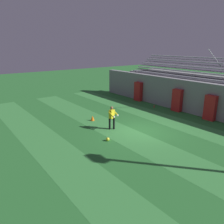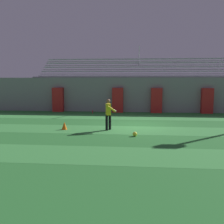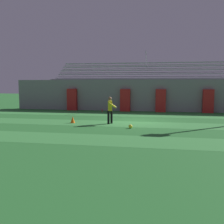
% 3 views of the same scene
% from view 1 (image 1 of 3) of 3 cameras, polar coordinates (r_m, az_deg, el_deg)
% --- Properties ---
extents(ground_plane, '(80.00, 80.00, 0.00)m').
position_cam_1_polar(ground_plane, '(15.27, 7.65, -4.94)').
color(ground_plane, '#286B2D').
extents(turf_stripe_near, '(28.00, 2.33, 0.01)m').
position_cam_1_polar(turf_stripe_near, '(12.14, -13.31, -11.26)').
color(turf_stripe_near, '#38843D').
rests_on(turf_stripe_near, ground).
extents(turf_stripe_mid, '(28.00, 2.33, 0.01)m').
position_cam_1_polar(turf_stripe_mid, '(14.41, 3.84, -6.17)').
color(turf_stripe_mid, '#38843D').
rests_on(turf_stripe_mid, ground).
extents(turf_stripe_far, '(28.00, 2.33, 0.01)m').
position_cam_1_polar(turf_stripe_far, '(17.64, 15.32, -2.36)').
color(turf_stripe_far, '#38843D').
rests_on(turf_stripe_far, ground).
extents(back_wall, '(24.00, 0.60, 2.80)m').
position_cam_1_polar(back_wall, '(19.83, 21.29, 3.39)').
color(back_wall, gray).
rests_on(back_wall, ground).
extents(padding_pillar_gate_left, '(0.88, 0.44, 1.98)m').
position_cam_1_polar(padding_pillar_gate_left, '(20.30, 16.65, 2.95)').
color(padding_pillar_gate_left, '#B21E1E').
rests_on(padding_pillar_gate_left, ground).
extents(padding_pillar_gate_right, '(0.88, 0.44, 1.98)m').
position_cam_1_polar(padding_pillar_gate_right, '(18.72, 24.27, 1.00)').
color(padding_pillar_gate_right, '#B21E1E').
rests_on(padding_pillar_gate_right, ground).
extents(padding_pillar_far_left, '(0.88, 0.44, 1.98)m').
position_cam_1_polar(padding_pillar_far_left, '(23.46, 6.87, 5.36)').
color(padding_pillar_far_left, '#B21E1E').
rests_on(padding_pillar_far_left, ground).
extents(bleacher_stand, '(18.00, 4.05, 5.43)m').
position_cam_1_polar(bleacher_stand, '(21.81, 24.59, 4.44)').
color(bleacher_stand, gray).
rests_on(bleacher_stand, ground).
extents(goalkeeper, '(0.61, 0.67, 1.67)m').
position_cam_1_polar(goalkeeper, '(15.13, -0.00, -1.13)').
color(goalkeeper, black).
rests_on(goalkeeper, ground).
extents(soccer_ball, '(0.22, 0.22, 0.22)m').
position_cam_1_polar(soccer_ball, '(13.58, -1.11, -7.12)').
color(soccer_ball, yellow).
rests_on(soccer_ball, ground).
extents(traffic_cone, '(0.30, 0.30, 0.42)m').
position_cam_1_polar(traffic_cone, '(17.20, -5.12, -1.57)').
color(traffic_cone, orange).
rests_on(traffic_cone, ground).
extents(water_bottle, '(0.07, 0.07, 0.24)m').
position_cam_1_polar(water_bottle, '(21.07, 10.95, 1.40)').
color(water_bottle, red).
rests_on(water_bottle, ground).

